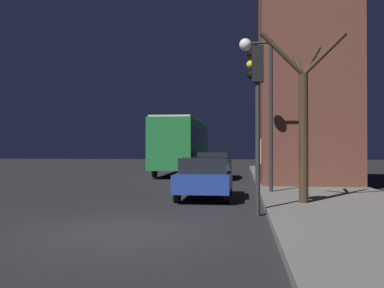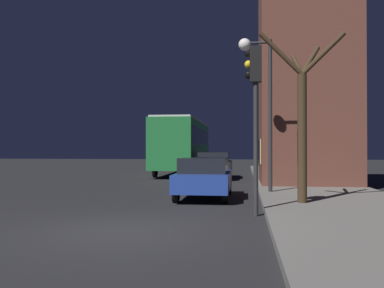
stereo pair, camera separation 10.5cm
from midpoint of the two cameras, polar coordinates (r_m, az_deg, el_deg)
ground_plane at (r=9.07m, az=-9.02°, el=-11.35°), size 120.00×120.00×0.00m
brick_building at (r=20.10m, az=15.12°, el=9.75°), size 4.33×4.35×10.24m
streetlamp at (r=15.59m, az=9.07°, el=8.17°), size 1.19×0.44×5.48m
traffic_light at (r=10.93m, az=8.60°, el=6.59°), size 0.43×0.24×4.26m
bare_tree at (r=12.57m, az=14.75°, el=3.90°), size 2.49×1.41×4.87m
bus at (r=28.74m, az=-1.10°, el=0.22°), size 2.49×11.24×3.56m
car_near_lane at (r=14.50m, az=1.86°, el=-4.42°), size 1.74×3.83×1.39m
car_mid_lane at (r=24.36m, az=3.14°, el=-2.76°), size 1.87×4.50×1.49m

